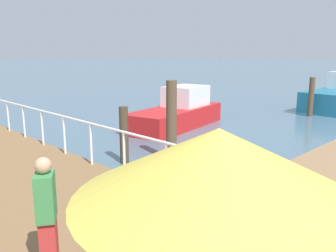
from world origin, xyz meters
name	(u,v)px	position (x,y,z in m)	size (l,w,h in m)	color
ground_plane	(52,119)	(0.00, 20.00, 0.00)	(300.00, 300.00, 0.00)	slate
floating_dock	(328,170)	(1.56, 7.55, 0.09)	(10.12, 2.00, 0.18)	#93704C
boardwalk_railing	(257,182)	(-3.15, 6.91, 1.21)	(0.06, 25.40, 1.08)	white
dock_piling_0	(124,135)	(-1.74, 12.08, 0.83)	(0.25, 0.25, 1.66)	#473826
dock_piling_2	(311,97)	(9.60, 11.56, 0.98)	(0.26, 0.26, 1.95)	brown
dock_piling_3	(171,121)	(-0.59, 11.30, 1.19)	(0.31, 0.31, 2.37)	brown
moored_boat_2	(178,112)	(3.09, 14.51, 0.62)	(5.32, 2.79, 1.70)	red
patio_umbrella	(218,164)	(-6.02, 5.53, 2.48)	(1.85, 1.85, 2.31)	#B2B2B7
pedestrian_0	(47,216)	(-5.96, 8.16, 1.19)	(0.38, 0.42, 1.54)	#BF3333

